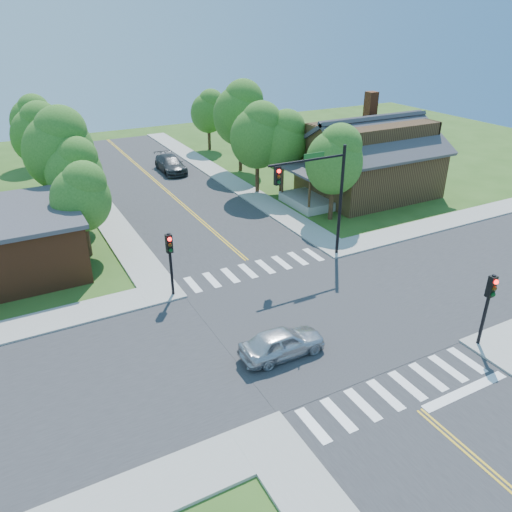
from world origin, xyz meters
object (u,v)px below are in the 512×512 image
signal_mast_ne (319,187)px  car_dgrey (171,164)px  car_silver (282,343)px  house_ne (369,156)px  signal_pole_nw (170,253)px  signal_pole_se (489,297)px

signal_mast_ne → car_dgrey: bearing=94.0°
car_silver → car_dgrey: bearing=-9.5°
car_silver → car_dgrey: 30.65m
house_ne → car_dgrey: bearing=132.2°
signal_pole_nw → car_silver: 8.12m
house_ne → car_dgrey: 19.21m
signal_mast_ne → car_dgrey: 23.16m
signal_pole_nw → car_silver: signal_pole_nw is taller
signal_mast_ne → signal_pole_se: (1.69, -11.21, -2.19)m
house_ne → car_silver: 24.38m
signal_mast_ne → house_ne: size_ratio=0.55×
house_ne → car_silver: (-18.12, -16.10, -2.64)m
signal_pole_se → car_silver: 9.60m
signal_pole_se → signal_pole_nw: size_ratio=1.00×
car_dgrey → signal_pole_nw: bearing=-107.2°
house_ne → car_dgrey: house_ne is taller
signal_mast_ne → house_ne: bearing=37.7°
signal_mast_ne → car_silver: 10.99m
signal_mast_ne → signal_pole_se: bearing=-81.4°
signal_pole_nw → car_silver: (2.59, -7.44, -1.97)m
signal_mast_ne → signal_pole_se: signal_mast_ne is taller
signal_mast_ne → signal_pole_nw: (-9.51, -0.01, -2.19)m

